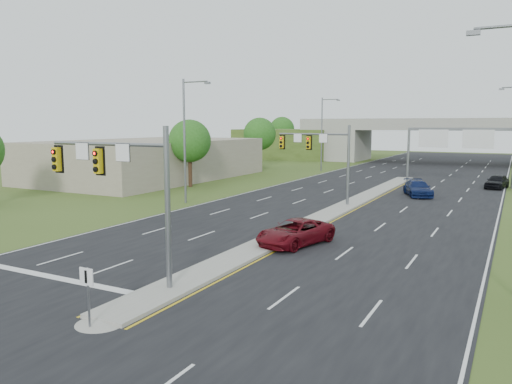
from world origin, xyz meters
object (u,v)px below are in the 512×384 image
at_px(signal_mast_near, 124,179).
at_px(sign_gantry, 458,140).
at_px(car_far_a, 295,232).
at_px(car_far_c, 497,181).
at_px(car_far_b, 418,188).
at_px(keep_right_sign, 87,287).
at_px(overpass, 439,144).
at_px(signal_mast_far, 323,151).

relative_size(signal_mast_near, sign_gantry, 0.60).
height_order(car_far_a, car_far_c, car_far_c).
relative_size(sign_gantry, car_far_b, 2.21).
bearing_deg(car_far_c, keep_right_sign, -91.12).
height_order(signal_mast_near, sign_gantry, signal_mast_near).
bearing_deg(overpass, signal_mast_near, -91.62).
relative_size(car_far_a, car_far_b, 1.01).
distance_m(overpass, car_far_b, 46.03).
height_order(signal_mast_far, sign_gantry, signal_mast_far).
distance_m(overpass, car_far_c, 37.37).
xyz_separation_m(signal_mast_near, car_far_b, (6.57, 34.32, -3.94)).
height_order(overpass, car_far_b, overpass).
distance_m(signal_mast_far, keep_right_sign, 29.71).
bearing_deg(car_far_b, keep_right_sign, -118.62).
height_order(signal_mast_far, overpass, overpass).
height_order(signal_mast_near, keep_right_sign, signal_mast_near).
xyz_separation_m(signal_mast_far, sign_gantry, (8.95, 19.99, 0.51)).
height_order(signal_mast_near, car_far_c, signal_mast_near).
relative_size(signal_mast_near, keep_right_sign, 3.18).
height_order(keep_right_sign, car_far_a, keep_right_sign).
bearing_deg(signal_mast_far, car_far_a, -75.79).
bearing_deg(overpass, signal_mast_far, -92.35).
bearing_deg(sign_gantry, overpass, 100.79).
relative_size(signal_mast_far, overpass, 0.09).
bearing_deg(signal_mast_near, car_far_c, 73.39).
bearing_deg(car_far_b, overpass, 73.08).
bearing_deg(car_far_a, signal_mast_near, -95.30).
bearing_deg(overpass, keep_right_sign, -90.00).
height_order(car_far_b, car_far_c, car_far_c).
xyz_separation_m(overpass, car_far_a, (1.50, -69.93, -2.80)).
distance_m(car_far_a, car_far_c, 35.62).
bearing_deg(car_far_a, car_far_c, 89.59).
distance_m(signal_mast_far, car_far_a, 15.83).
relative_size(sign_gantry, car_far_c, 2.55).
xyz_separation_m(signal_mast_near, car_far_c, (13.26, 44.47, -3.93)).
bearing_deg(signal_mast_near, signal_mast_far, 90.00).
height_order(keep_right_sign, car_far_b, keep_right_sign).
relative_size(car_far_a, car_far_c, 1.17).
relative_size(signal_mast_far, car_far_a, 1.32).
bearing_deg(signal_mast_near, car_far_a, 69.64).
bearing_deg(car_far_c, car_far_a, -93.92).
bearing_deg(sign_gantry, signal_mast_far, -114.11).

